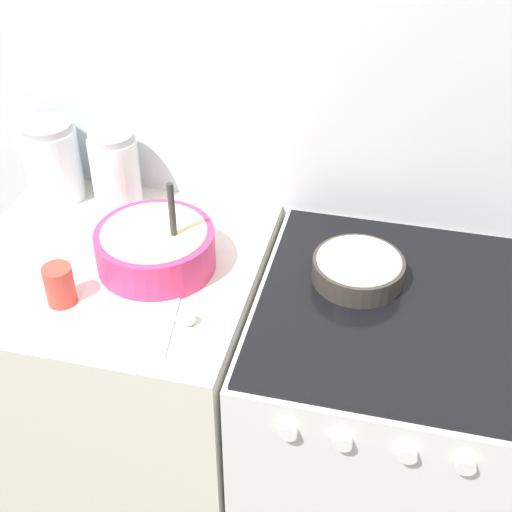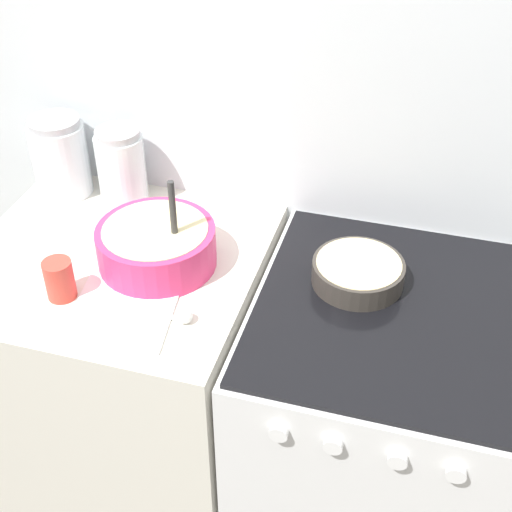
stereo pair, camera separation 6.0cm
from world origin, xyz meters
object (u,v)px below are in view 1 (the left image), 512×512
at_px(mixing_bowl, 155,247).
at_px(tin_can, 59,285).
at_px(baking_pan, 358,269).
at_px(storage_jar_left, 53,166).
at_px(storage_jar_middle, 116,175).
at_px(stove, 374,434).

relative_size(mixing_bowl, tin_can, 2.95).
bearing_deg(mixing_bowl, baking_pan, 7.39).
distance_m(storage_jar_left, storage_jar_middle, 0.18).
bearing_deg(stove, baking_pan, 143.07).
height_order(baking_pan, tin_can, tin_can).
distance_m(stove, baking_pan, 0.51).
relative_size(storage_jar_left, tin_can, 2.29).
bearing_deg(mixing_bowl, storage_jar_middle, 129.30).
distance_m(baking_pan, storage_jar_left, 0.88).
height_order(baking_pan, storage_jar_middle, storage_jar_middle).
relative_size(mixing_bowl, baking_pan, 1.32).
bearing_deg(tin_can, mixing_bowl, 46.62).
relative_size(stove, baking_pan, 4.26).
height_order(mixing_bowl, baking_pan, mixing_bowl).
bearing_deg(storage_jar_middle, stove, -17.76).
relative_size(baking_pan, tin_can, 2.23).
height_order(storage_jar_left, tin_can, storage_jar_left).
bearing_deg(storage_jar_left, storage_jar_middle, 0.00).
distance_m(stove, storage_jar_middle, 0.99).
relative_size(storage_jar_left, storage_jar_middle, 1.03).
bearing_deg(baking_pan, storage_jar_middle, 165.41).
bearing_deg(storage_jar_middle, mixing_bowl, -50.70).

